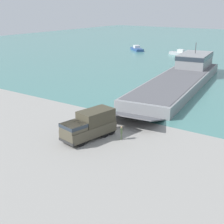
% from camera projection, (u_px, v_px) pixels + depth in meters
% --- Properties ---
extents(ground_plane, '(240.00, 240.00, 0.00)m').
position_uv_depth(ground_plane, '(110.00, 130.00, 39.95)').
color(ground_plane, gray).
extents(landing_craft, '(13.30, 44.40, 7.22)m').
position_uv_depth(landing_craft, '(183.00, 75.00, 63.46)').
color(landing_craft, gray).
rests_on(landing_craft, ground_plane).
extents(military_truck, '(3.87, 7.25, 3.30)m').
position_uv_depth(military_truck, '(90.00, 125.00, 37.10)').
color(military_truck, '#4C4738').
rests_on(military_truck, ground_plane).
extents(soldier_on_ramp, '(0.46, 0.50, 1.70)m').
position_uv_depth(soldier_on_ramp, '(121.00, 132.00, 36.85)').
color(soldier_on_ramp, '#3D4C33').
rests_on(soldier_on_ramp, ground_plane).
extents(moored_boat_b, '(6.52, 2.35, 1.81)m').
position_uv_depth(moored_boat_b, '(180.00, 53.00, 99.75)').
color(moored_boat_b, '#B7BABF').
rests_on(moored_boat_b, ground_plane).
extents(moored_boat_c, '(7.10, 6.73, 1.74)m').
position_uv_depth(moored_boat_c, '(137.00, 49.00, 109.60)').
color(moored_boat_c, navy).
rests_on(moored_boat_c, ground_plane).
extents(mooring_bollard, '(0.30, 0.30, 0.88)m').
position_uv_depth(mooring_bollard, '(102.00, 110.00, 45.95)').
color(mooring_bollard, '#333338').
rests_on(mooring_bollard, ground_plane).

